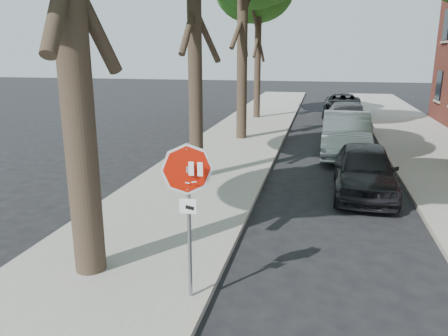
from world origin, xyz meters
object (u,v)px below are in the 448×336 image
object	(u,v)px
stop_sign	(188,192)
car_c	(347,118)
car_a	(365,170)
car_b	(346,134)
car_d	(342,105)

from	to	relation	value
stop_sign	car_c	bearing A→B (deg)	79.21
car_a	car_b	xyz separation A→B (m)	(-0.32, 5.06, 0.13)
stop_sign	car_d	bearing A→B (deg)	81.94
stop_sign	car_c	distance (m)	17.67
stop_sign	car_b	xyz separation A→B (m)	(2.98, 11.81, -1.09)
car_a	car_b	size ratio (longest dim) A/B	0.82
stop_sign	car_b	world-z (taller)	stop_sign
stop_sign	car_d	size ratio (longest dim) A/B	0.50
car_b	car_c	xyz separation A→B (m)	(0.32, 5.51, -0.11)
car_c	car_d	bearing A→B (deg)	88.18
car_a	car_c	world-z (taller)	car_c
car_a	car_d	bearing A→B (deg)	91.55
stop_sign	car_b	distance (m)	12.23
car_a	car_d	size ratio (longest dim) A/B	0.82
stop_sign	car_b	size ratio (longest dim) A/B	0.50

